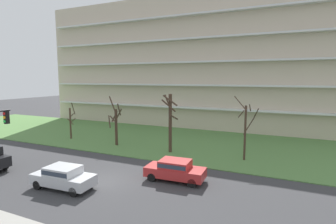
{
  "coord_description": "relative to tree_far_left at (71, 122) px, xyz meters",
  "views": [
    {
      "loc": [
        12.12,
        -15.08,
        7.57
      ],
      "look_at": [
        2.52,
        6.0,
        4.63
      ],
      "focal_mm": 28.57,
      "sensor_mm": 36.0,
      "label": 1
    }
  ],
  "objects": [
    {
      "name": "tree_center",
      "position": [
        13.78,
        -0.58,
        1.18
      ],
      "size": [
        1.6,
        1.35,
        6.01
      ],
      "color": "#423023",
      "rests_on": "ground"
    },
    {
      "name": "apartment_building",
      "position": [
        12.44,
        17.64,
        7.71
      ],
      "size": [
        54.32,
        11.64,
        19.73
      ],
      "color": "beige",
      "rests_on": "ground"
    },
    {
      "name": "grass_lawn_strip",
      "position": [
        12.44,
        4.3,
        -2.12
      ],
      "size": [
        80.0,
        16.0,
        0.08
      ],
      "primitive_type": "cube",
      "color": "#547F42",
      "rests_on": "ground"
    },
    {
      "name": "ground",
      "position": [
        12.44,
        -9.7,
        -2.16
      ],
      "size": [
        160.0,
        160.0,
        0.0
      ],
      "primitive_type": "plane",
      "color": "#38383A"
    },
    {
      "name": "sedan_silver_near_left",
      "position": [
        10.67,
        -11.7,
        -1.29
      ],
      "size": [
        4.49,
        2.03,
        1.57
      ],
      "rotation": [
        0.0,
        0.0,
        0.05
      ],
      "color": "#B7BABF",
      "rests_on": "ground"
    },
    {
      "name": "tree_left",
      "position": [
        7.0,
        -0.38,
        0.4
      ],
      "size": [
        1.65,
        1.64,
        5.6
      ],
      "color": "#423023",
      "rests_on": "ground"
    },
    {
      "name": "sedan_red_center_left",
      "position": [
        17.13,
        -7.2,
        -1.29
      ],
      "size": [
        4.49,
        2.03,
        1.57
      ],
      "rotation": [
        0.0,
        0.0,
        3.19
      ],
      "color": "#B22828",
      "rests_on": "ground"
    },
    {
      "name": "tree_right",
      "position": [
        21.1,
        -0.08,
        0.84
      ],
      "size": [
        2.25,
        2.24,
        5.98
      ],
      "color": "#423023",
      "rests_on": "ground"
    },
    {
      "name": "tree_far_left",
      "position": [
        0.0,
        0.0,
        0.0
      ],
      "size": [
        1.08,
        1.14,
        4.64
      ],
      "color": "#4C3828",
      "rests_on": "ground"
    }
  ]
}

